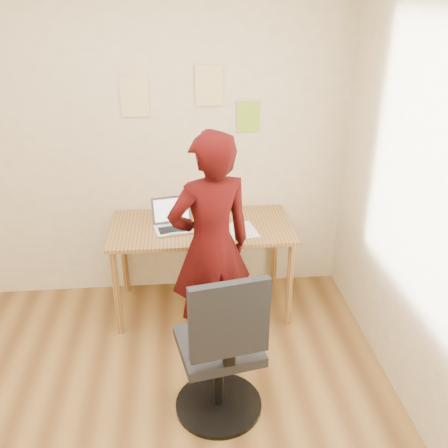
{
  "coord_description": "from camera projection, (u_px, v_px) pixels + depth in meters",
  "views": [
    {
      "loc": [
        0.39,
        -2.1,
        2.39
      ],
      "look_at": [
        0.68,
        0.95,
        0.95
      ],
      "focal_mm": 40.0,
      "sensor_mm": 36.0,
      "label": 1
    }
  ],
  "objects": [
    {
      "name": "desk",
      "position": [
        202.0,
        236.0,
        3.89
      ],
      "size": [
        1.4,
        0.7,
        0.74
      ],
      "color": "olive",
      "rests_on": "ground"
    },
    {
      "name": "room",
      "position": [
        97.0,
        239.0,
        2.3
      ],
      "size": [
        3.58,
        3.58,
        2.78
      ],
      "color": "brown",
      "rests_on": "ground"
    },
    {
      "name": "person",
      "position": [
        211.0,
        247.0,
        3.38
      ],
      "size": [
        0.68,
        0.55,
        1.63
      ],
      "primitive_type": "imported",
      "rotation": [
        0.0,
        0.0,
        3.44
      ],
      "color": "#330707",
      "rests_on": "ground"
    },
    {
      "name": "wall_note_left",
      "position": [
        134.0,
        97.0,
        3.74
      ],
      "size": [
        0.21,
        0.0,
        0.3
      ],
      "primitive_type": "cube",
      "color": "#E5C989",
      "rests_on": "room"
    },
    {
      "name": "office_chair",
      "position": [
        221.0,
        357.0,
        2.91
      ],
      "size": [
        0.54,
        0.56,
        1.05
      ],
      "rotation": [
        0.0,
        0.0,
        0.19
      ],
      "color": "black",
      "rests_on": "ground"
    },
    {
      "name": "laptop",
      "position": [
        174.0,
        222.0,
        3.81
      ],
      "size": [
        0.35,
        0.32,
        0.22
      ],
      "rotation": [
        0.0,
        0.0,
        0.2
      ],
      "color": "#ADADB5",
      "rests_on": "desk"
    },
    {
      "name": "paper_sheet",
      "position": [
        242.0,
        230.0,
        3.78
      ],
      "size": [
        0.25,
        0.32,
        0.0
      ],
      "primitive_type": "cube",
      "rotation": [
        0.0,
        0.0,
        0.17
      ],
      "color": "white",
      "rests_on": "desk"
    },
    {
      "name": "wall_note_mid",
      "position": [
        209.0,
        86.0,
        3.76
      ],
      "size": [
        0.21,
        0.0,
        0.3
      ],
      "primitive_type": "cube",
      "color": "#E5C989",
      "rests_on": "room"
    },
    {
      "name": "phone",
      "position": [
        223.0,
        236.0,
        3.67
      ],
      "size": [
        0.09,
        0.13,
        0.01
      ],
      "rotation": [
        0.0,
        0.0,
        -0.18
      ],
      "color": "black",
      "rests_on": "desk"
    },
    {
      "name": "wall_note_right",
      "position": [
        249.0,
        117.0,
        3.89
      ],
      "size": [
        0.18,
        0.0,
        0.24
      ],
      "primitive_type": "cube",
      "color": "#8AC02B",
      "rests_on": "room"
    }
  ]
}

